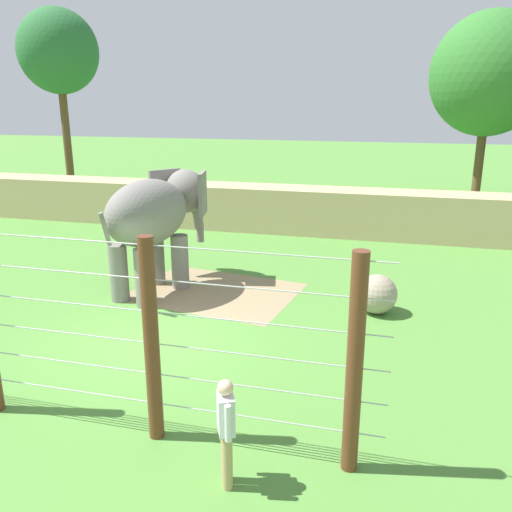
% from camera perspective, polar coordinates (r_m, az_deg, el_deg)
% --- Properties ---
extents(ground_plane, '(120.00, 120.00, 0.00)m').
position_cam_1_polar(ground_plane, '(12.47, -10.95, -8.94)').
color(ground_plane, '#518938').
extents(dirt_patch, '(4.95, 4.00, 0.01)m').
position_cam_1_polar(dirt_patch, '(15.25, -4.42, -3.84)').
color(dirt_patch, '#937F5B').
rests_on(dirt_patch, ground).
extents(embankment_wall, '(36.00, 1.80, 1.82)m').
position_cam_1_polar(embankment_wall, '(22.25, 1.21, 5.16)').
color(embankment_wall, tan).
rests_on(embankment_wall, ground).
extents(elephant, '(2.30, 4.38, 3.30)m').
position_cam_1_polar(elephant, '(15.01, -10.75, 4.27)').
color(elephant, gray).
rests_on(elephant, ground).
extents(enrichment_ball, '(1.02, 1.02, 1.02)m').
position_cam_1_polar(enrichment_ball, '(13.94, 12.87, -4.01)').
color(enrichment_ball, gray).
rests_on(enrichment_ball, ground).
extents(cable_fence, '(10.40, 0.24, 3.38)m').
position_cam_1_polar(cable_fence, '(9.23, -20.04, -7.52)').
color(cable_fence, brown).
rests_on(cable_fence, ground).
extents(zookeeper, '(0.38, 0.56, 1.67)m').
position_cam_1_polar(zookeeper, '(7.73, -3.23, -17.96)').
color(zookeeper, tan).
rests_on(zookeeper, ground).
extents(tree_far_left, '(4.33, 4.33, 10.06)m').
position_cam_1_polar(tree_far_left, '(32.92, -20.46, 19.80)').
color(tree_far_left, brown).
rests_on(tree_far_left, ground).
extents(tree_behind_wall, '(5.58, 5.58, 9.35)m').
position_cam_1_polar(tree_behind_wall, '(29.20, 23.76, 17.39)').
color(tree_behind_wall, brown).
rests_on(tree_behind_wall, ground).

